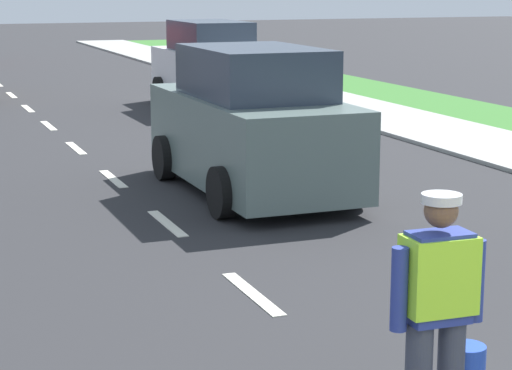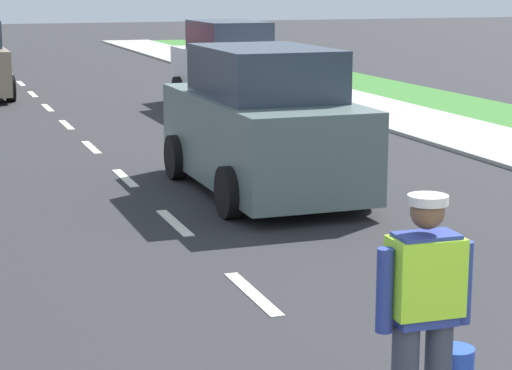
{
  "view_description": "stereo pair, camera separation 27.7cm",
  "coord_description": "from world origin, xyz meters",
  "views": [
    {
      "loc": [
        -3.22,
        -2.72,
        2.98
      ],
      "look_at": [
        0.01,
        5.63,
        1.1
      ],
      "focal_mm": 68.08,
      "sensor_mm": 36.0,
      "label": 1
    },
    {
      "loc": [
        -2.96,
        -2.82,
        2.98
      ],
      "look_at": [
        0.01,
        5.63,
        1.1
      ],
      "focal_mm": 68.08,
      "sensor_mm": 36.0,
      "label": 2
    }
  ],
  "objects": [
    {
      "name": "lane_center_line",
      "position": [
        0.0,
        25.2,
        0.0
      ],
      "size": [
        0.14,
        46.4,
        0.01
      ],
      "color": "silver",
      "rests_on": "ground"
    },
    {
      "name": "car_outgoing_ahead",
      "position": [
        1.66,
        10.04,
        0.97
      ],
      "size": [
        2.06,
        4.33,
        2.09
      ],
      "color": "slate",
      "rests_on": "ground"
    },
    {
      "name": "ground_plane",
      "position": [
        0.0,
        21.0,
        0.0
      ],
      "size": [
        96.0,
        96.0,
        0.0
      ],
      "primitive_type": "plane",
      "color": "#28282B"
    },
    {
      "name": "car_parked_far",
      "position": [
        4.02,
        19.06,
        0.96
      ],
      "size": [
        1.87,
        4.39,
        2.08
      ],
      "color": "silver",
      "rests_on": "ground"
    },
    {
      "name": "road_worker",
      "position": [
        0.05,
        2.43,
        0.93
      ],
      "size": [
        0.77,
        0.37,
        1.67
      ],
      "color": "#383D4C",
      "rests_on": "ground"
    }
  ]
}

